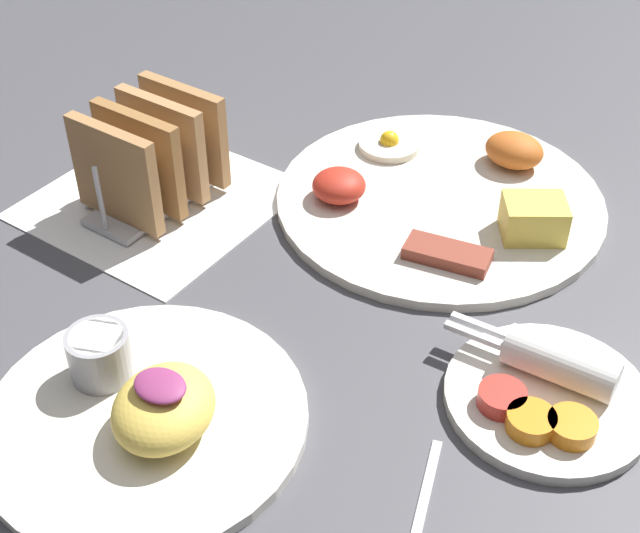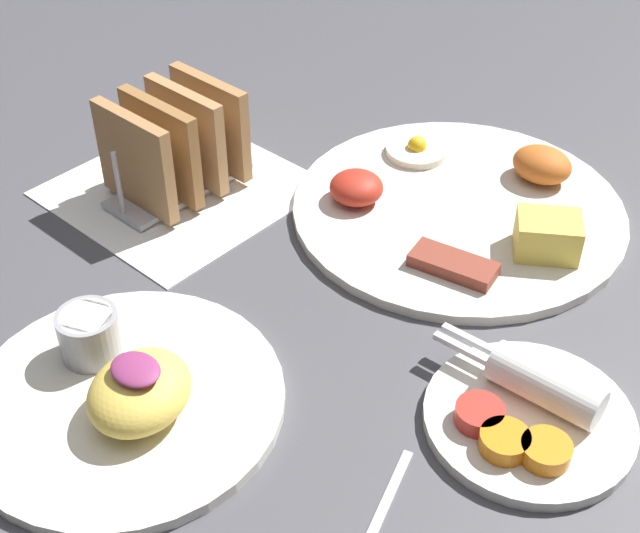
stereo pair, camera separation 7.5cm
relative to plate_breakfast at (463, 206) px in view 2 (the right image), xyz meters
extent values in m
plane|color=#47474C|center=(-0.01, -0.20, -0.01)|extent=(3.00, 3.00, 0.00)
cube|color=white|center=(-0.23, -0.16, -0.01)|extent=(0.22, 0.22, 0.00)
cylinder|color=silver|center=(0.00, 0.00, 0.00)|extent=(0.32, 0.32, 0.01)
cube|color=#E5C64C|center=(0.10, -0.01, 0.02)|extent=(0.07, 0.07, 0.04)
ellipsoid|color=#C66023|center=(0.03, 0.09, 0.02)|extent=(0.06, 0.05, 0.03)
cylinder|color=#F4EACC|center=(-0.09, 0.04, 0.00)|extent=(0.06, 0.06, 0.01)
sphere|color=yellow|center=(-0.09, 0.04, 0.01)|extent=(0.02, 0.02, 0.02)
ellipsoid|color=red|center=(-0.08, -0.06, 0.01)|extent=(0.05, 0.05, 0.03)
cube|color=brown|center=(0.05, -0.09, 0.01)|extent=(0.08, 0.05, 0.01)
cylinder|color=silver|center=(0.19, -0.19, 0.00)|extent=(0.16, 0.16, 0.01)
cylinder|color=red|center=(0.16, -0.22, 0.01)|extent=(0.04, 0.04, 0.01)
cylinder|color=orange|center=(0.19, -0.22, 0.01)|extent=(0.04, 0.04, 0.01)
cylinder|color=orange|center=(0.22, -0.21, 0.01)|extent=(0.04, 0.04, 0.01)
cylinder|color=white|center=(0.19, -0.17, 0.02)|extent=(0.09, 0.04, 0.03)
cube|color=silver|center=(0.12, -0.18, 0.02)|extent=(0.05, 0.01, 0.00)
cube|color=silver|center=(0.12, -0.16, 0.02)|extent=(0.05, 0.01, 0.00)
cylinder|color=silver|center=(-0.05, -0.37, 0.00)|extent=(0.24, 0.24, 0.01)
ellipsoid|color=#EAC651|center=(-0.02, -0.37, 0.02)|extent=(0.10, 0.10, 0.04)
ellipsoid|color=#8C3366|center=(-0.02, -0.37, 0.04)|extent=(0.04, 0.03, 0.01)
cylinder|color=#99999E|center=(-0.10, -0.36, 0.02)|extent=(0.05, 0.05, 0.04)
cylinder|color=white|center=(-0.10, -0.36, 0.04)|extent=(0.04, 0.04, 0.01)
cube|color=#B7B7BC|center=(-0.23, -0.16, 0.00)|extent=(0.06, 0.15, 0.01)
cube|color=#A37547|center=(-0.23, -0.20, 0.05)|extent=(0.10, 0.01, 0.10)
cube|color=olive|center=(-0.23, -0.17, 0.05)|extent=(0.10, 0.01, 0.10)
cube|color=#AA7C4E|center=(-0.23, -0.14, 0.05)|extent=(0.10, 0.01, 0.10)
cube|color=#A07244|center=(-0.23, -0.11, 0.05)|extent=(0.10, 0.01, 0.10)
cylinder|color=#B7B7BC|center=(-0.23, -0.23, 0.03)|extent=(0.01, 0.01, 0.07)
cylinder|color=#B7B7BC|center=(-0.23, -0.09, 0.03)|extent=(0.01, 0.01, 0.07)
cube|color=silver|center=(0.16, -0.32, -0.01)|extent=(0.04, 0.11, 0.00)
camera|label=1|loc=(0.31, -0.66, 0.50)|focal=50.00mm
camera|label=2|loc=(0.37, -0.61, 0.50)|focal=50.00mm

